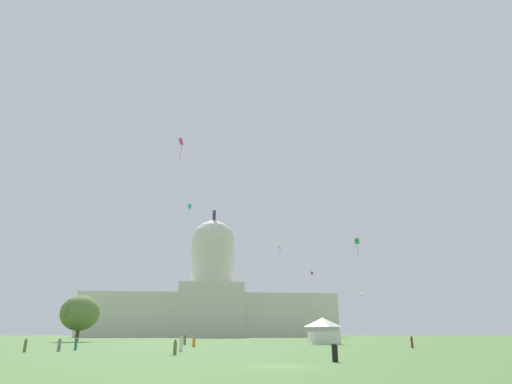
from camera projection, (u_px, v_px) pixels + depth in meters
The scene contains 22 objects.
ground_plane at pixel (280, 367), 27.17m from camera, with size 800.00×800.00×0.00m, color #4C7538.
capitol_building at pixel (211, 300), 221.14m from camera, with size 130.87×25.74×68.15m.
event_tent at pixel (323, 331), 80.94m from camera, with size 5.70×6.34×4.91m.
tree_west_near at pixel (80, 313), 104.66m from camera, with size 12.70×13.02×11.17m.
person_maroon_deep_crowd at pixel (412, 342), 60.75m from camera, with size 0.45×0.45×1.70m.
person_orange_near_tree_west at pixel (194, 342), 65.24m from camera, with size 0.65×0.65×1.65m.
person_white_front_left at pixel (181, 344), 49.69m from camera, with size 0.57×0.57×1.76m.
person_teal_back_left at pixel (76, 344), 53.62m from camera, with size 0.43×0.43×1.55m.
person_grey_edge_east at pixel (59, 345), 49.94m from camera, with size 0.54×0.54×1.57m.
person_black_near_tent at pixel (335, 353), 31.60m from camera, with size 0.60×0.60×1.46m.
person_olive_back_center at pixel (185, 340), 76.69m from camera, with size 0.52×0.52×1.79m.
person_olive_front_right at pixel (25, 346), 47.75m from camera, with size 0.34×0.34×1.54m.
person_olive_back_right at pixel (175, 348), 42.70m from camera, with size 0.40×0.40×1.48m.
kite_pink_low at pixel (279, 311), 154.61m from camera, with size 1.30×1.30×3.59m.
kite_red_mid at pixel (228, 269), 165.00m from camera, with size 1.55×0.95×0.12m.
kite_magenta_high at pixel (181, 143), 79.02m from camera, with size 0.95×0.51×4.28m.
kite_green_mid at pixel (357, 241), 91.41m from camera, with size 1.23×1.26×3.82m.
kite_lime_mid at pixel (280, 249), 147.94m from camera, with size 0.88×0.41×3.13m.
kite_violet_mid at pixel (312, 273), 153.06m from camera, with size 1.10×1.08×3.94m.
kite_white_low at pixel (363, 295), 92.46m from camera, with size 0.65×0.71×0.91m.
kite_black_low at pixel (67, 303), 100.60m from camera, with size 0.87×1.18×3.93m.
kite_cyan_high at pixel (190, 206), 121.13m from camera, with size 1.12×1.17×3.99m.
Camera 1 is at (-4.62, -29.07, 2.09)m, focal length 29.25 mm.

